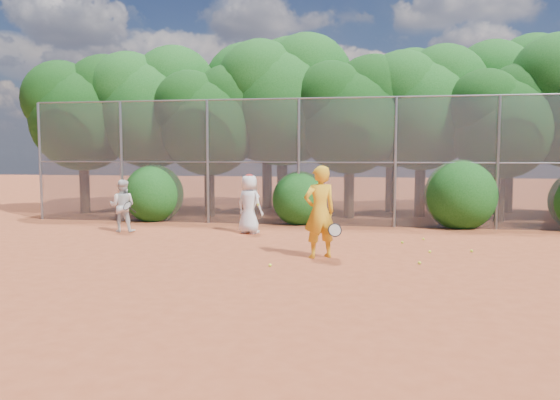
# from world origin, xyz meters

# --- Properties ---
(ground) EXTENTS (80.00, 80.00, 0.00)m
(ground) POSITION_xyz_m (0.00, 0.00, 0.00)
(ground) COLOR #9B4223
(ground) RESTS_ON ground
(fence_back) EXTENTS (20.05, 0.09, 4.03)m
(fence_back) POSITION_xyz_m (-0.12, 6.00, 2.05)
(fence_back) COLOR gray
(fence_back) RESTS_ON ground
(tree_0) EXTENTS (4.38, 3.81, 6.00)m
(tree_0) POSITION_xyz_m (-9.44, 8.04, 3.93)
(tree_0) COLOR black
(tree_0) RESTS_ON ground
(tree_1) EXTENTS (4.64, 4.03, 6.35)m
(tree_1) POSITION_xyz_m (-6.94, 8.54, 4.16)
(tree_1) COLOR black
(tree_1) RESTS_ON ground
(tree_2) EXTENTS (3.99, 3.47, 5.47)m
(tree_2) POSITION_xyz_m (-4.45, 7.83, 3.58)
(tree_2) COLOR black
(tree_2) RESTS_ON ground
(tree_3) EXTENTS (4.89, 4.26, 6.70)m
(tree_3) POSITION_xyz_m (-1.94, 8.84, 4.40)
(tree_3) COLOR black
(tree_3) RESTS_ON ground
(tree_4) EXTENTS (4.19, 3.64, 5.73)m
(tree_4) POSITION_xyz_m (0.55, 8.24, 3.76)
(tree_4) COLOR black
(tree_4) RESTS_ON ground
(tree_5) EXTENTS (4.51, 3.92, 6.17)m
(tree_5) POSITION_xyz_m (3.06, 9.04, 4.05)
(tree_5) COLOR black
(tree_5) RESTS_ON ground
(tree_6) EXTENTS (3.86, 3.36, 5.29)m
(tree_6) POSITION_xyz_m (5.55, 8.03, 3.47)
(tree_6) COLOR black
(tree_6) RESTS_ON ground
(tree_9) EXTENTS (4.83, 4.20, 6.62)m
(tree_9) POSITION_xyz_m (-7.94, 10.84, 4.34)
(tree_9) COLOR black
(tree_9) RESTS_ON ground
(tree_10) EXTENTS (5.15, 4.48, 7.06)m
(tree_10) POSITION_xyz_m (-2.93, 11.05, 4.63)
(tree_10) COLOR black
(tree_10) RESTS_ON ground
(tree_11) EXTENTS (4.64, 4.03, 6.35)m
(tree_11) POSITION_xyz_m (2.06, 10.64, 4.16)
(tree_11) COLOR black
(tree_11) RESTS_ON ground
(tree_12) EXTENTS (5.02, 4.37, 6.88)m
(tree_12) POSITION_xyz_m (6.56, 11.24, 4.51)
(tree_12) COLOR black
(tree_12) RESTS_ON ground
(bush_0) EXTENTS (2.00, 2.00, 2.00)m
(bush_0) POSITION_xyz_m (-6.00, 6.30, 1.00)
(bush_0) COLOR #124813
(bush_0) RESTS_ON ground
(bush_1) EXTENTS (1.80, 1.80, 1.80)m
(bush_1) POSITION_xyz_m (-1.00, 6.30, 0.90)
(bush_1) COLOR #124813
(bush_1) RESTS_ON ground
(bush_2) EXTENTS (2.20, 2.20, 2.20)m
(bush_2) POSITION_xyz_m (4.00, 6.30, 1.10)
(bush_2) COLOR #124813
(bush_2) RESTS_ON ground
(player_yellow) EXTENTS (0.95, 0.78, 2.03)m
(player_yellow) POSITION_xyz_m (0.20, 0.68, 1.01)
(player_yellow) COLOR gold
(player_yellow) RESTS_ON ground
(player_teen) EXTENTS (0.97, 0.83, 1.71)m
(player_teen) POSITION_xyz_m (-2.14, 3.95, 0.85)
(player_teen) COLOR white
(player_teen) RESTS_ON ground
(player_white) EXTENTS (0.88, 0.79, 1.53)m
(player_white) POSITION_xyz_m (-5.84, 3.60, 0.76)
(player_white) COLOR silver
(player_white) RESTS_ON ground
(ball_0) EXTENTS (0.07, 0.07, 0.07)m
(ball_0) POSITION_xyz_m (3.62, 1.89, 0.03)
(ball_0) COLOR #D0E529
(ball_0) RESTS_ON ground
(ball_1) EXTENTS (0.07, 0.07, 0.07)m
(ball_1) POSITION_xyz_m (2.67, 3.50, 0.03)
(ball_1) COLOR #D0E529
(ball_1) RESTS_ON ground
(ball_2) EXTENTS (0.07, 0.07, 0.07)m
(ball_2) POSITION_xyz_m (2.31, 0.29, 0.03)
(ball_2) COLOR #D0E529
(ball_2) RESTS_ON ground
(ball_3) EXTENTS (0.07, 0.07, 0.07)m
(ball_3) POSITION_xyz_m (2.65, 1.63, 0.03)
(ball_3) COLOR #D0E529
(ball_3) RESTS_ON ground
(ball_4) EXTENTS (0.07, 0.07, 0.07)m
(ball_4) POSITION_xyz_m (-0.69, -0.47, 0.03)
(ball_4) COLOR #D0E529
(ball_4) RESTS_ON ground
(ball_5) EXTENTS (0.07, 0.07, 0.07)m
(ball_5) POSITION_xyz_m (2.09, 2.86, 0.03)
(ball_5) COLOR #D0E529
(ball_5) RESTS_ON ground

